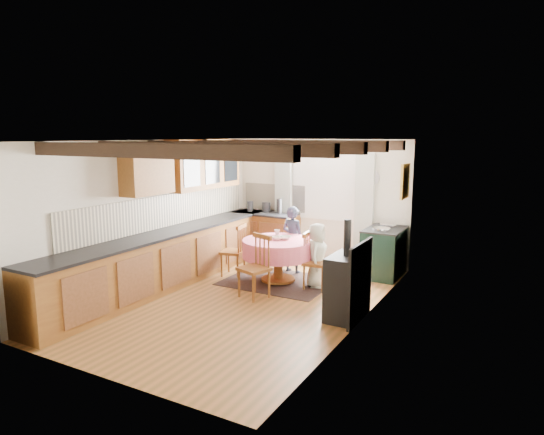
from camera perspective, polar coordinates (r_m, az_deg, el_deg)
The scene contains 41 objects.
floor at distance 7.43m, azimuth -3.02°, elevation -9.70°, with size 3.60×5.50×0.00m, color #A36431.
ceiling at distance 7.01m, azimuth -3.19°, elevation 9.13°, with size 3.60×5.50×0.00m, color white.
wall_back at distance 9.54m, azimuth 5.66°, elevation 2.04°, with size 3.60×0.00×2.40m, color silver.
wall_front at distance 5.06m, azimuth -19.85°, elevation -5.45°, with size 3.60×0.00×2.40m, color silver.
wall_left at distance 8.21m, azimuth -13.84°, elevation 0.54°, with size 0.00×5.50×2.40m, color silver.
wall_right at distance 6.37m, azimuth 10.78°, elevation -1.96°, with size 0.00×5.50×2.40m, color silver.
beam_a at distance 5.42m, azimuth -14.55°, elevation 7.69°, with size 3.60×0.16×0.16m, color black.
beam_b at distance 6.18m, azimuth -8.15°, elevation 8.13°, with size 3.60×0.16×0.16m, color black.
beam_c at distance 7.01m, azimuth -3.19°, elevation 8.40°, with size 3.60×0.16×0.16m, color black.
beam_d at distance 7.88m, azimuth 0.71°, elevation 8.57°, with size 3.60×0.16×0.16m, color black.
beam_e at distance 8.77m, azimuth 3.82°, elevation 8.67°, with size 3.60×0.16×0.16m, color black.
splash_left at distance 8.41m, azimuth -12.36°, elevation 0.82°, with size 0.02×4.50×0.55m, color beige.
splash_back at distance 9.95m, azimuth 0.31°, elevation 2.42°, with size 1.40×0.02×0.55m, color beige.
base_cabinet_left at distance 8.16m, azimuth -12.06°, elevation -4.89°, with size 0.60×5.30×0.88m, color brown.
base_cabinet_back at distance 9.86m, azimuth -0.73°, elevation -2.13°, with size 1.30×0.60×0.88m, color brown.
worktop_left at distance 8.05m, azimuth -12.07°, elevation -1.74°, with size 0.64×5.30×0.04m, color black.
worktop_back at distance 9.76m, azimuth -0.79°, elevation 0.49°, with size 1.30×0.64×0.04m, color black.
wall_cabinet_glass at distance 8.94m, azimuth -8.00°, elevation 6.31°, with size 0.34×1.80×0.90m, color brown.
wall_cabinet_solid at distance 7.79m, azimuth -14.62°, elevation 5.22°, with size 0.34×0.90×0.70m, color brown.
window_frame at distance 9.44m, azimuth 6.22°, elevation 4.40°, with size 1.34×0.03×1.54m, color white.
window_pane at distance 9.45m, azimuth 6.23°, elevation 4.40°, with size 1.20×0.01×1.40m, color white.
curtain_left at distance 9.78m, azimuth 1.37°, elevation 1.69°, with size 0.35×0.10×2.10m, color beige.
curtain_right at distance 9.13m, azimuth 10.88°, elevation 0.93°, with size 0.35×0.10×2.10m, color beige.
curtain_rod at distance 9.33m, azimuth 6.09°, elevation 8.03°, with size 0.03×0.03×2.00m, color black.
wall_picture at distance 8.51m, azimuth 15.55°, elevation 4.18°, with size 0.04×0.50×0.60m, color gold.
wall_plate at distance 9.10m, azimuth 11.74°, elevation 4.68°, with size 0.30×0.30×0.02m, color silver.
rug at distance 8.27m, azimuth 0.75°, elevation -7.60°, with size 1.77×1.38×0.01m, color black.
dining_table at distance 8.17m, azimuth 0.75°, elevation -5.18°, with size 1.22×1.22×0.73m, color pink, non-canonical shape.
chair_near at distance 7.38m, azimuth -2.16°, elevation -5.86°, with size 0.42×0.44×0.98m, color brown, non-canonical shape.
chair_left at distance 8.56m, azimuth -4.67°, elevation -3.84°, with size 0.40×0.42×0.93m, color brown, non-canonical shape.
chair_right at distance 7.83m, azimuth 5.27°, elevation -5.13°, with size 0.40×0.42×0.93m, color brown, non-canonical shape.
aga_range at distance 8.73m, azimuth 13.16°, elevation -3.98°, with size 0.62×0.95×0.88m, color black, non-canonical shape.
cast_iron_stove at distance 6.58m, azimuth 8.85°, elevation -6.13°, with size 0.41×0.69×1.38m, color black, non-canonical shape.
child_far at distance 8.68m, azimuth 2.49°, elevation -2.63°, with size 0.45×0.29×1.22m, color #293043.
child_right at distance 7.91m, azimuth 5.36°, elevation -4.50°, with size 0.52×0.34×1.07m, color beige.
bowl_a at distance 8.13m, azimuth 1.58°, elevation -2.43°, with size 0.21×0.21×0.05m, color silver.
bowl_b at distance 8.09m, azimuth 0.61°, elevation -2.46°, with size 0.18×0.18×0.06m, color silver.
cup at distance 8.48m, azimuth 0.60°, elevation -1.76°, with size 0.10×0.10×0.09m, color silver.
canister_tall at distance 9.87m, azimuth -2.61°, elevation 1.33°, with size 0.13×0.13×0.22m, color #262628.
canister_wide at distance 9.80m, azimuth -0.70°, elevation 1.24°, with size 0.18×0.18×0.20m, color #262628.
canister_slim at distance 9.62m, azimuth 0.87°, elevation 1.37°, with size 0.11×0.11×0.30m, color #262628.
Camera 1 is at (3.71, -5.94, 2.48)m, focal length 31.67 mm.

